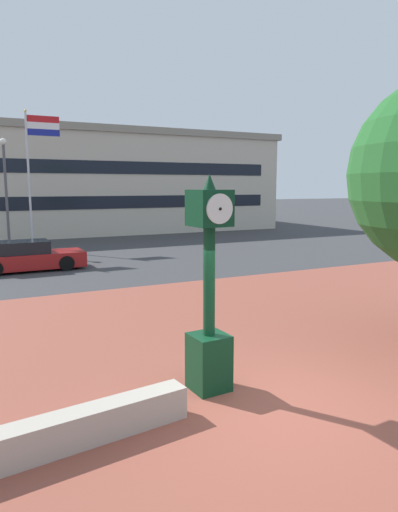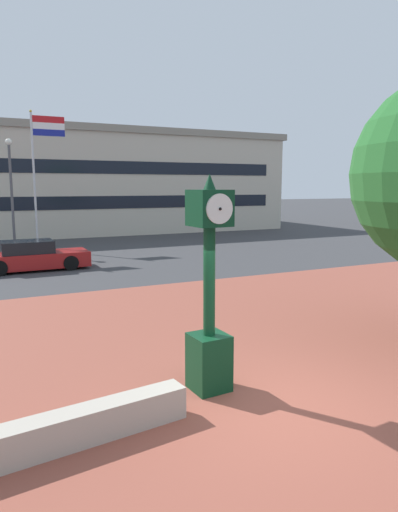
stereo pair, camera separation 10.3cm
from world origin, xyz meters
name	(u,v)px [view 2 (the right image)]	position (x,y,z in m)	size (l,w,h in m)	color
ground_plane	(278,408)	(0.00, 0.00, 0.00)	(200.00, 200.00, 0.00)	#38383A
plaza_brick_paving	(202,351)	(0.00, 2.83, 0.00)	(44.00, 13.66, 0.01)	brown
planter_wall	(81,426)	(-3.10, 0.33, 0.25)	(3.20, 0.40, 0.50)	#ADA393
street_clock	(209,301)	(-0.71, 1.11, 1.61)	(0.67, 0.73, 3.78)	#0C381E
car_street_mid	(32,257)	(-2.31, 14.80, 0.57)	(4.60, 1.88, 1.28)	maroon
flagpole_secondary	(38,165)	(-1.09, 21.57, 4.74)	(1.85, 0.14, 7.71)	silver
civic_building	(72,182)	(2.96, 34.14, 3.93)	(32.43, 15.86, 7.83)	beige
street_lamp_post	(11,183)	(-2.61, 20.77, 3.74)	(0.36, 0.36, 6.05)	#4C4C51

